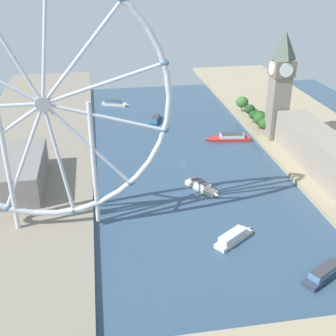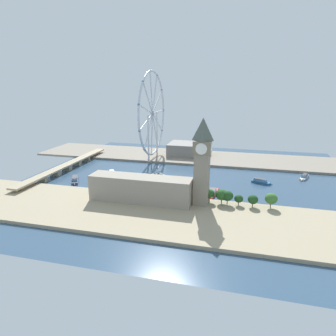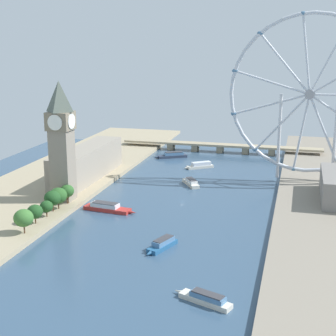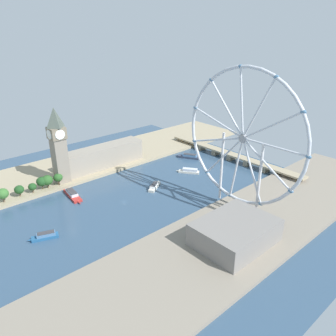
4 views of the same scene
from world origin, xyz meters
The scene contains 15 objects.
ground_plane centered at (0.00, 0.00, 0.00)m, with size 387.03×387.03×0.00m, color #334C66.
riverbank_left centered at (-108.52, 0.00, 1.50)m, with size 90.00×520.00×3.00m, color tan.
riverbank_right centered at (108.52, 0.00, 1.50)m, with size 90.00×520.00×3.00m, color gray.
clock_tower centered at (-77.04, -25.61, 44.88)m, with size 16.54×16.54×80.62m.
parliament_block centered at (-84.68, 31.49, 15.26)m, with size 22.00×98.19×24.51m, color gray.
tree_row_embankment centered at (-72.00, -58.66, 11.46)m, with size 12.95×65.91×14.08m.
ferris_wheel centered at (81.61, 71.06, 68.78)m, with size 122.47×3.20×127.08m.
riverside_hall centered at (115.83, 23.22, 12.17)m, with size 46.39×61.01×18.34m, color gray.
river_bridge centered at (0.00, 166.24, 6.03)m, with size 199.03×12.67×8.26m.
tour_boat_0 centered at (-3.11, 41.58, 2.20)m, with size 18.03×25.50×5.43m.
tour_boat_1 centered at (8.24, -82.95, 2.32)m, with size 13.04×24.36×5.51m.
tour_boat_2 centered at (41.45, -134.68, 2.07)m, with size 27.64×13.82×5.00m.
tour_boat_3 centered at (-40.19, 129.68, 2.35)m, with size 30.46×19.94×5.69m.
tour_boat_4 centered at (-43.25, -32.02, 2.20)m, with size 37.53×12.01×5.46m.
tour_boat_5 centered at (-6.68, 96.76, 2.30)m, with size 25.16×19.76×5.36m.
Camera 2 is at (-342.33, -62.87, 113.67)m, focal length 32.48 mm.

